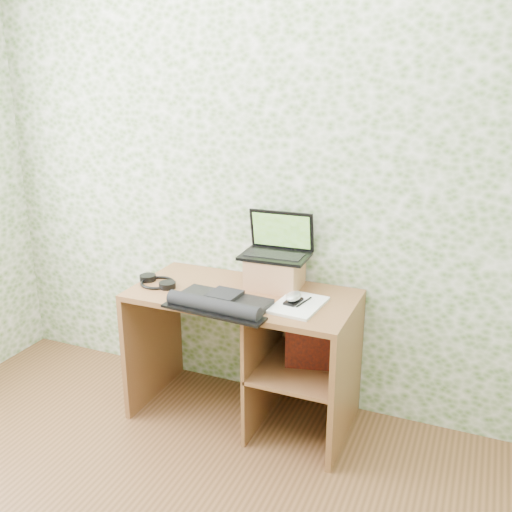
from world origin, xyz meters
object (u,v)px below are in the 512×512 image
at_px(laptop, 278,246).
at_px(notepad, 299,305).
at_px(riser, 275,272).
at_px(keyboard, 220,303).
at_px(desk, 258,338).

bearing_deg(laptop, notepad, -51.65).
relative_size(riser, laptop, 0.77).
height_order(laptop, keyboard, laptop).
relative_size(desk, laptop, 3.26).
distance_m(laptop, notepad, 0.39).
bearing_deg(keyboard, riser, 72.34).
bearing_deg(notepad, riser, 140.51).
distance_m(keyboard, notepad, 0.40).
xyz_separation_m(riser, keyboard, (-0.15, -0.37, -0.06)).
bearing_deg(desk, keyboard, -111.44).
distance_m(riser, notepad, 0.30).
xyz_separation_m(riser, laptop, (-0.00, 0.04, 0.14)).
bearing_deg(riser, desk, -113.02).
height_order(laptop, notepad, laptop).
xyz_separation_m(riser, notepad, (0.21, -0.20, -0.08)).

